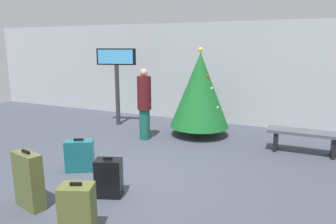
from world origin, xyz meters
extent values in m
plane|color=#424754|center=(0.00, 0.00, 0.00)|extent=(16.00, 16.00, 0.00)
cube|color=#B7BCC1|center=(0.00, 4.46, 1.42)|extent=(16.00, 0.20, 2.83)
cylinder|color=#4C3319|center=(0.35, 2.93, 0.12)|extent=(0.12, 0.12, 0.24)
cone|color=#196628|center=(0.35, 2.93, 1.14)|extent=(1.44, 1.44, 1.80)
sphere|color=#F2D84C|center=(0.35, 2.93, 2.10)|extent=(0.12, 0.12, 0.12)
sphere|color=silver|center=(0.66, 2.85, 1.20)|extent=(0.08, 0.08, 0.08)
sphere|color=red|center=(0.55, 2.86, 1.48)|extent=(0.08, 0.08, 0.08)
sphere|color=silver|center=(0.46, 3.31, 0.97)|extent=(0.08, 0.08, 0.08)
sphere|color=silver|center=(0.82, 2.81, 0.76)|extent=(0.08, 0.08, 0.08)
sphere|color=yellow|center=(0.12, 3.21, 1.07)|extent=(0.08, 0.08, 0.08)
sphere|color=yellow|center=(0.16, 3.24, 1.07)|extent=(0.08, 0.08, 0.08)
cylinder|color=#333338|center=(-2.08, 3.01, 0.84)|extent=(0.12, 0.12, 1.67)
cube|color=black|center=(-2.08, 3.01, 1.89)|extent=(1.07, 0.36, 0.44)
cube|color=#4CB2F2|center=(-2.08, 2.96, 1.89)|extent=(0.95, 0.26, 0.38)
cube|color=#4C5159|center=(2.75, 2.55, 0.45)|extent=(1.46, 0.44, 0.06)
cube|color=black|center=(2.21, 2.55, 0.21)|extent=(0.08, 0.35, 0.42)
cube|color=black|center=(3.30, 2.55, 0.21)|extent=(0.08, 0.35, 0.42)
cylinder|color=#19594C|center=(-0.73, 2.09, 0.36)|extent=(0.24, 0.24, 0.73)
cylinder|color=#4C1419|center=(-0.73, 2.09, 1.11)|extent=(0.46, 0.46, 0.78)
sphere|color=tan|center=(-0.73, 2.09, 1.59)|extent=(0.18, 0.18, 0.18)
cube|color=#59602D|center=(-0.66, -1.38, 0.39)|extent=(0.52, 0.30, 0.79)
cube|color=black|center=(-0.66, -1.38, 0.81)|extent=(0.17, 0.07, 0.04)
cube|color=black|center=(0.15, -0.66, 0.29)|extent=(0.45, 0.37, 0.57)
cube|color=black|center=(0.15, -0.66, 0.59)|extent=(0.14, 0.08, 0.04)
cube|color=#59602D|center=(0.38, -1.61, 0.31)|extent=(0.46, 0.40, 0.62)
cube|color=black|center=(0.38, -1.61, 0.64)|extent=(0.14, 0.08, 0.04)
cube|color=#19606B|center=(-0.88, -0.07, 0.28)|extent=(0.54, 0.46, 0.56)
cube|color=black|center=(-0.88, -0.07, 0.58)|extent=(0.16, 0.11, 0.04)
camera|label=1|loc=(2.70, -4.19, 2.21)|focal=33.12mm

